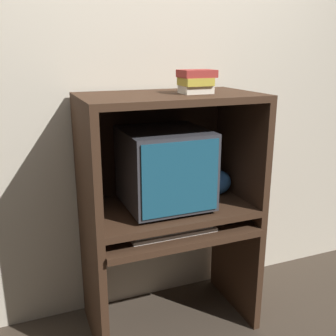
{
  "coord_description": "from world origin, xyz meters",
  "views": [
    {
      "loc": [
        -0.78,
        -1.65,
        1.61
      ],
      "look_at": [
        -0.01,
        0.28,
        0.99
      ],
      "focal_mm": 42.0,
      "sensor_mm": 36.0,
      "label": 1
    }
  ],
  "objects": [
    {
      "name": "hutch_upper",
      "position": [
        0.0,
        0.31,
        1.18
      ],
      "size": [
        0.95,
        0.56,
        0.63
      ],
      "color": "#382316",
      "rests_on": "desk_monitor_shelf"
    },
    {
      "name": "desk_base",
      "position": [
        0.0,
        0.24,
        0.41
      ],
      "size": [
        0.95,
        0.58,
        0.67
      ],
      "color": "#382316",
      "rests_on": "ground_plane"
    },
    {
      "name": "mouse",
      "position": [
        0.25,
        0.13,
        0.68
      ],
      "size": [
        0.07,
        0.05,
        0.03
      ],
      "color": "#B7B7B7",
      "rests_on": "desk_base"
    },
    {
      "name": "book_stack",
      "position": [
        0.14,
        0.24,
        1.46
      ],
      "size": [
        0.18,
        0.14,
        0.12
      ],
      "color": "beige",
      "rests_on": "hutch_upper"
    },
    {
      "name": "crt_monitor",
      "position": [
        -0.03,
        0.27,
        0.99
      ],
      "size": [
        0.45,
        0.45,
        0.44
      ],
      "color": "#333338",
      "rests_on": "desk_monitor_shelf"
    },
    {
      "name": "keyboard",
      "position": [
        -0.04,
        0.13,
        0.68
      ],
      "size": [
        0.48,
        0.15,
        0.03
      ],
      "color": "beige",
      "rests_on": "desk_base"
    },
    {
      "name": "snack_bag",
      "position": [
        0.33,
        0.34,
        0.85
      ],
      "size": [
        0.19,
        0.14,
        0.15
      ],
      "color": "#336BB7",
      "rests_on": "desk_monitor_shelf"
    },
    {
      "name": "desk_monitor_shelf",
      "position": [
        0.0,
        0.28,
        0.74
      ],
      "size": [
        0.95,
        0.56,
        0.1
      ],
      "color": "#382316",
      "rests_on": "desk_base"
    },
    {
      "name": "wall_back",
      "position": [
        0.0,
        0.62,
        1.3
      ],
      "size": [
        6.0,
        0.06,
        2.6
      ],
      "color": "beige",
      "rests_on": "ground_plane"
    }
  ]
}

